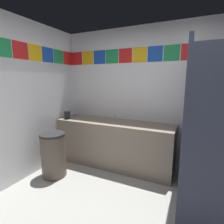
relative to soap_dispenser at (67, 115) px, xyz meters
name	(u,v)px	position (x,y,z in m)	size (l,w,h in m)	color
wall_back	(161,98)	(1.70, 0.52, 0.36)	(3.82, 0.09, 2.54)	silver
vanity_counter	(114,143)	(0.93, 0.18, -0.49)	(2.18, 0.61, 0.84)	gray
faucet_center	(116,118)	(0.93, 0.27, -0.03)	(0.04, 0.10, 0.14)	silver
soap_dispenser	(67,115)	(0.00, 0.00, 0.00)	(0.09, 0.09, 0.16)	black
stall_divider	(201,135)	(2.33, -0.55, 0.07)	(0.92, 1.54, 1.98)	#33384C
trash_bin	(54,155)	(0.18, -0.61, -0.55)	(0.41, 0.41, 0.74)	brown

